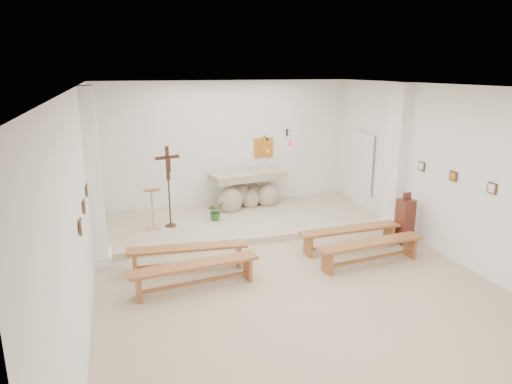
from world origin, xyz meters
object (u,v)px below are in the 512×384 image
object	(u,v)px
crucifix_stand	(169,181)
bench_left_second	(195,270)
donation_pedestal	(405,221)
bench_right_front	(350,233)
bench_left_front	(188,252)
bench_right_second	(371,247)
altar	(247,192)
lectern	(153,208)

from	to	relation	value
crucifix_stand	bench_left_second	size ratio (longest dim) A/B	0.83
donation_pedestal	bench_right_front	size ratio (longest dim) A/B	0.50
bench_left_front	bench_right_second	distance (m)	3.61
donation_pedestal	bench_right_second	distance (m)	1.59
crucifix_stand	donation_pedestal	size ratio (longest dim) A/B	1.65
altar	bench_left_second	xyz separation A→B (m)	(-2.15, -4.11, -0.19)
lectern	bench_right_front	xyz separation A→B (m)	(3.97, -2.19, -0.30)
crucifix_stand	bench_left_front	size ratio (longest dim) A/B	0.83
bench_right_front	bench_right_second	size ratio (longest dim) A/B	1.00
crucifix_stand	bench_left_front	distance (m)	2.42
bench_right_front	bench_right_second	bearing A→B (deg)	-92.44
bench_right_front	bench_left_second	world-z (taller)	same
bench_right_second	crucifix_stand	bearing A→B (deg)	133.49
altar	bench_right_front	distance (m)	3.55
lectern	bench_left_front	distance (m)	2.26
altar	bench_left_second	distance (m)	4.64
donation_pedestal	bench_left_front	distance (m)	4.86
bench_right_front	bench_right_second	xyz separation A→B (m)	(-0.00, -0.84, 0.00)
altar	bench_left_second	size ratio (longest dim) A/B	0.91
lectern	bench_left_second	bearing A→B (deg)	-81.11
lectern	crucifix_stand	size ratio (longest dim) A/B	0.54
crucifix_stand	bench_right_second	bearing A→B (deg)	-56.61
bench_right_second	bench_left_second	bearing A→B (deg)	174.39
bench_right_front	bench_right_second	distance (m)	0.84
bench_left_second	bench_right_second	distance (m)	3.51
bench_left_front	bench_left_second	size ratio (longest dim) A/B	1.00
lectern	bench_right_second	xyz separation A→B (m)	(3.97, -3.03, -0.30)
donation_pedestal	bench_left_second	xyz separation A→B (m)	(-4.86, -0.83, -0.15)
bench_left_front	bench_right_front	world-z (taller)	same
donation_pedestal	bench_left_second	world-z (taller)	donation_pedestal
lectern	bench_right_front	bearing A→B (deg)	-28.60
bench_left_second	lectern	bearing A→B (deg)	92.31
lectern	bench_left_front	size ratio (longest dim) A/B	0.44
donation_pedestal	crucifix_stand	bearing A→B (deg)	149.02
altar	bench_left_front	bearing A→B (deg)	-133.45
donation_pedestal	bench_right_second	size ratio (longest dim) A/B	0.50
bench_right_front	bench_left_second	xyz separation A→B (m)	(-3.51, -0.84, 0.00)
altar	bench_left_front	size ratio (longest dim) A/B	0.91
altar	crucifix_stand	xyz separation A→B (m)	(-2.20, -1.02, 0.71)
crucifix_stand	bench_right_second	distance (m)	4.80
bench_left_front	lectern	bearing A→B (deg)	107.58
altar	bench_right_front	xyz separation A→B (m)	(1.36, -3.27, -0.19)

